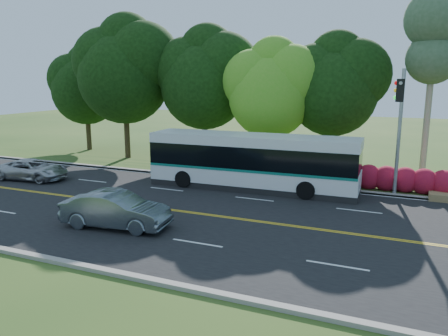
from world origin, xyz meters
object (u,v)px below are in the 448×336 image
at_px(traffic_signal, 400,115).
at_px(suv, 32,170).
at_px(sedan, 116,210).
at_px(transit_bus, 252,162).

distance_m(traffic_signal, suv, 22.38).
height_order(traffic_signal, sedan, traffic_signal).
height_order(transit_bus, suv, transit_bus).
xyz_separation_m(traffic_signal, transit_bus, (-7.91, 0.24, -3.06)).
relative_size(traffic_signal, suv, 1.49).
bearing_deg(sedan, transit_bus, -26.86).
distance_m(sedan, suv, 12.00).
bearing_deg(traffic_signal, suv, -171.99).
bearing_deg(transit_bus, sedan, -111.78).
height_order(traffic_signal, transit_bus, traffic_signal).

